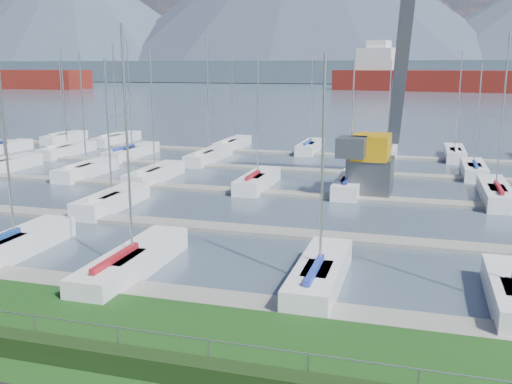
% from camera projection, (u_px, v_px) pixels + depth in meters
% --- Properties ---
extents(water, '(800.00, 540.00, 0.20)m').
position_uv_depth(water, '(405.00, 87.00, 261.59)').
color(water, '#455565').
extents(hedge, '(80.00, 0.70, 0.70)m').
position_uv_depth(hedge, '(142.00, 363.00, 17.14)').
color(hedge, black).
rests_on(hedge, grass).
extents(fence, '(80.00, 0.04, 0.04)m').
position_uv_depth(fence, '(147.00, 332.00, 17.33)').
color(fence, gray).
rests_on(fence, grass).
extents(foothill, '(900.00, 80.00, 12.00)m').
position_uv_depth(foothill, '(410.00, 72.00, 325.87)').
color(foothill, '#41515F').
rests_on(foothill, water).
extents(mountains, '(1190.00, 360.00, 115.00)m').
position_uv_depth(mountains, '(427.00, 9.00, 385.10)').
color(mountains, '#3C4758').
rests_on(mountains, water).
extents(docks, '(90.00, 41.60, 0.25)m').
position_uv_depth(docks, '(309.00, 195.00, 42.03)').
color(docks, '#66625F').
rests_on(docks, water).
extents(crane, '(5.30, 13.26, 22.35)m').
position_uv_depth(crane, '(380.00, 118.00, 42.42)').
color(crane, '#4F5256').
rests_on(crane, water).
extents(cargo_ship_mid, '(107.79, 40.16, 21.50)m').
position_uv_depth(cargo_ship_mid, '(463.00, 81.00, 213.73)').
color(cargo_ship_mid, maroon).
rests_on(cargo_ship_mid, water).
extents(sailboat_fleet, '(75.92, 49.67, 13.80)m').
position_uv_depth(sailboat_fleet, '(276.00, 114.00, 45.65)').
color(sailboat_fleet, '#2052A2').
rests_on(sailboat_fleet, water).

